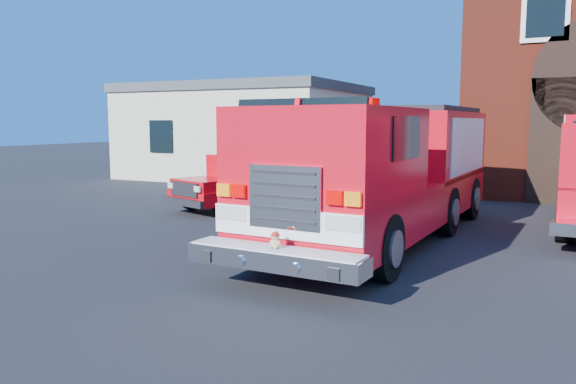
% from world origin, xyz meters
% --- Properties ---
extents(ground, '(100.00, 100.00, 0.00)m').
position_xyz_m(ground, '(0.00, 0.00, 0.00)').
color(ground, black).
rests_on(ground, ground).
extents(side_building, '(10.20, 8.20, 4.35)m').
position_xyz_m(side_building, '(-9.00, 13.00, 2.20)').
color(side_building, beige).
rests_on(side_building, ground).
extents(fire_engine, '(3.29, 9.93, 3.02)m').
position_xyz_m(fire_engine, '(1.15, 1.49, 1.56)').
color(fire_engine, black).
rests_on(fire_engine, ground).
extents(pickup_truck, '(3.33, 5.31, 1.64)m').
position_xyz_m(pickup_truck, '(-3.97, 4.32, 0.77)').
color(pickup_truck, black).
rests_on(pickup_truck, ground).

